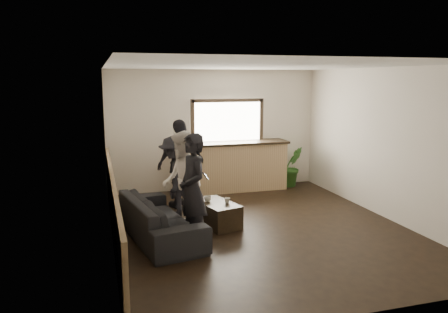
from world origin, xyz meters
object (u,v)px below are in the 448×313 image
object	(u,v)px
person_c	(175,177)
cup_a	(208,199)
cup_b	(227,201)
potted_plant	(292,166)
coffee_table	(217,214)
person_a	(193,190)
sofa	(159,218)
bar_counter	(230,163)
person_b	(182,181)
person_d	(181,164)

from	to	relation	value
person_c	cup_a	bearing A→B (deg)	52.54
cup_b	potted_plant	world-z (taller)	potted_plant
coffee_table	person_a	bearing A→B (deg)	-127.96
cup_b	sofa	bearing A→B (deg)	-169.50
person_c	coffee_table	bearing A→B (deg)	54.71
cup_a	bar_counter	bearing A→B (deg)	63.29
person_b	person_d	bearing A→B (deg)	173.96
sofa	person_c	xyz separation A→B (m)	(0.45, 1.00, 0.44)
person_a	person_c	size ratio (longest dim) A/B	1.14
bar_counter	cup_a	distance (m)	2.48
bar_counter	person_b	world-z (taller)	bar_counter
cup_a	potted_plant	xyz separation A→B (m)	(2.67, 2.17, 0.02)
bar_counter	cup_a	bearing A→B (deg)	-116.71
bar_counter	person_a	xyz separation A→B (m)	(-1.58, -3.10, 0.24)
cup_a	person_d	xyz separation A→B (m)	(-0.24, 1.19, 0.43)
person_b	person_d	distance (m)	1.38
bar_counter	cup_a	world-z (taller)	bar_counter
sofa	person_d	size ratio (longest dim) A/B	1.26
bar_counter	sofa	world-z (taller)	bar_counter
sofa	potted_plant	bearing A→B (deg)	-64.69
person_d	person_b	bearing A→B (deg)	59.76
bar_counter	person_c	world-z (taller)	bar_counter
cup_a	person_d	size ratio (longest dim) A/B	0.07
cup_b	person_c	distance (m)	1.15
sofa	coffee_table	bearing A→B (deg)	-84.00
potted_plant	person_c	distance (m)	3.55
person_d	potted_plant	bearing A→B (deg)	178.42
coffee_table	potted_plant	distance (m)	3.41
cup_b	person_a	size ratio (longest dim) A/B	0.06
person_a	potted_plant	bearing A→B (deg)	123.61
sofa	person_a	distance (m)	0.86
cup_a	potted_plant	bearing A→B (deg)	39.10
cup_b	person_a	distance (m)	1.12
person_c	cup_b	bearing A→B (deg)	57.89
coffee_table	person_b	xyz separation A→B (m)	(-0.63, -0.05, 0.65)
person_a	cup_a	bearing A→B (deg)	141.71
potted_plant	person_d	world-z (taller)	person_d
cup_a	person_d	bearing A→B (deg)	101.59
potted_plant	person_d	distance (m)	3.10
cup_a	person_c	distance (m)	0.81
person_c	person_d	distance (m)	0.68
coffee_table	person_d	world-z (taller)	person_d
sofa	cup_a	size ratio (longest dim) A/B	17.83
bar_counter	potted_plant	distance (m)	1.56
bar_counter	coffee_table	bearing A→B (deg)	-112.69
cup_a	person_b	size ratio (longest dim) A/B	0.07
person_b	person_d	world-z (taller)	person_d
bar_counter	potted_plant	world-z (taller)	bar_counter
person_c	person_d	world-z (taller)	person_d
sofa	cup_a	xyz separation A→B (m)	(0.94, 0.43, 0.13)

